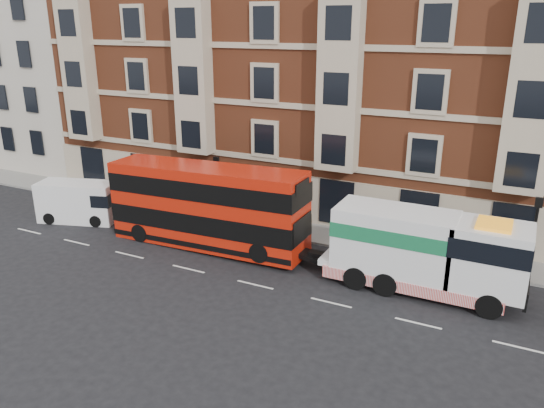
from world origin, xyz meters
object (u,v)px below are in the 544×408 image
(double_decker_bus, at_px, (207,205))
(tow_truck, at_px, (422,251))
(box_van, at_px, (78,202))
(pedestrian, at_px, (117,191))

(double_decker_bus, distance_m, tow_truck, 12.07)
(double_decker_bus, distance_m, box_van, 9.97)
(double_decker_bus, bearing_deg, tow_truck, 0.00)
(box_van, height_order, pedestrian, box_van)
(box_van, bearing_deg, double_decker_bus, -16.59)
(box_van, bearing_deg, tow_truck, -17.13)
(double_decker_bus, xyz_separation_m, pedestrian, (-9.99, 3.58, -1.61))
(tow_truck, bearing_deg, box_van, -179.56)
(tow_truck, xyz_separation_m, pedestrian, (-22.05, 3.58, -1.16))
(tow_truck, relative_size, box_van, 1.77)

